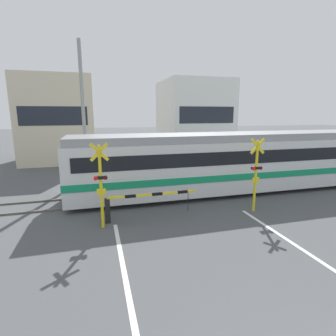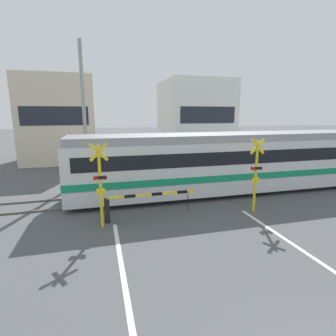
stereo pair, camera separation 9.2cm
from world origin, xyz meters
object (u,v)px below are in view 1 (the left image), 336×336
crossing_signal_left (101,182)px  crossing_signal_right (256,172)px  crossing_barrier_near (133,202)px  crossing_barrier_far (186,170)px  pedestrian (140,159)px  commuter_train (267,159)px

crossing_signal_left → crossing_signal_right: same height
crossing_barrier_near → crossing_signal_left: (-1.19, -0.39, 1.01)m
crossing_barrier_far → crossing_signal_right: (1.19, -5.58, 1.01)m
crossing_signal_right → crossing_signal_left: bearing=180.0°
crossing_signal_right → pedestrian: (-3.60, 8.54, -0.72)m
crossing_barrier_far → crossing_signal_right: bearing=-77.9°
commuter_train → pedestrian: bearing=139.0°
commuter_train → crossing_barrier_far: 4.75m
crossing_barrier_far → crossing_signal_left: crossing_signal_left is taller
crossing_barrier_near → crossing_barrier_far: same height
commuter_train → crossing_signal_left: 9.64m
crossing_barrier_near → crossing_signal_right: bearing=-4.3°
commuter_train → crossing_signal_left: (-9.15, -3.04, 0.06)m
commuter_train → crossing_signal_right: crossing_signal_right is taller
crossing_barrier_far → pedestrian: bearing=129.1°
commuter_train → crossing_barrier_far: commuter_train is taller
commuter_train → crossing_barrier_far: (-3.91, 2.53, -0.94)m
crossing_barrier_near → crossing_signal_left: bearing=-161.8°
commuter_train → crossing_barrier_far: bearing=147.1°
crossing_barrier_near → crossing_barrier_far: bearing=52.0°
pedestrian → crossing_signal_left: bearing=-108.3°
crossing_barrier_near → crossing_signal_right: size_ratio=1.16×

